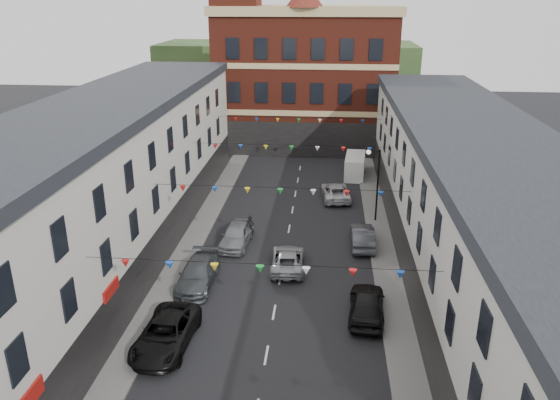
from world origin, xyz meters
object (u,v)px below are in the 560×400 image
(car_left_e, at_px, (236,235))
(car_right_d, at_px, (367,304))
(car_left_c, at_px, (166,334))
(car_right_e, at_px, (362,236))
(white_van, at_px, (355,166))
(car_right_f, at_px, (335,192))
(street_lamp, at_px, (375,176))
(car_left_d, at_px, (198,274))
(moving_car, at_px, (288,259))
(pedestrian, at_px, (250,228))

(car_left_e, relative_size, car_right_d, 0.97)
(car_left_c, relative_size, car_right_d, 1.13)
(car_right_e, xyz_separation_m, white_van, (0.10, 16.38, 0.32))
(car_right_f, bearing_deg, street_lamp, 113.92)
(street_lamp, relative_size, car_right_d, 1.24)
(car_left_d, bearing_deg, car_right_e, 32.68)
(car_right_e, distance_m, car_right_f, 9.76)
(car_left_d, xyz_separation_m, moving_car, (5.46, 2.73, -0.10))
(car_left_c, xyz_separation_m, moving_car, (5.62, 9.19, -0.11))
(car_right_e, bearing_deg, car_left_c, 50.17)
(car_left_e, distance_m, pedestrian, 1.40)
(white_van, bearing_deg, car_left_c, -105.36)
(street_lamp, bearing_deg, car_right_e, -102.88)
(white_van, bearing_deg, car_right_e, -85.52)
(car_left_d, height_order, car_right_f, car_left_d)
(car_left_e, bearing_deg, car_right_f, 59.25)
(car_right_d, relative_size, car_right_e, 1.06)
(car_right_f, bearing_deg, moving_car, 70.01)
(car_left_c, bearing_deg, car_left_e, 85.52)
(car_left_d, bearing_deg, car_right_d, -14.49)
(car_right_d, relative_size, moving_car, 1.03)
(car_left_d, relative_size, white_van, 1.07)
(white_van, bearing_deg, street_lamp, -80.56)
(car_left_d, height_order, moving_car, car_left_d)
(car_left_e, xyz_separation_m, car_right_f, (7.23, 10.23, -0.11))
(car_left_d, bearing_deg, white_van, 65.71)
(car_left_d, bearing_deg, street_lamp, 44.59)
(street_lamp, bearing_deg, car_left_d, -136.01)
(car_left_d, relative_size, car_right_e, 1.14)
(moving_car, bearing_deg, car_left_e, -41.26)
(car_left_e, distance_m, white_van, 19.36)
(car_right_e, xyz_separation_m, moving_car, (-5.12, -3.89, -0.10))
(street_lamp, distance_m, car_right_f, 6.61)
(moving_car, bearing_deg, street_lamp, -128.12)
(car_left_e, relative_size, pedestrian, 2.52)
(street_lamp, distance_m, car_right_d, 14.40)
(street_lamp, bearing_deg, car_right_d, -95.32)
(car_right_f, xyz_separation_m, moving_car, (-3.25, -13.48, -0.04))
(street_lamp, relative_size, pedestrian, 3.23)
(moving_car, relative_size, white_van, 0.97)
(street_lamp, xyz_separation_m, pedestrian, (-9.30, -4.14, -2.98))
(moving_car, bearing_deg, white_van, -106.55)
(pedestrian, bearing_deg, car_right_d, -37.12)
(street_lamp, relative_size, car_left_e, 1.28)
(car_left_c, relative_size, car_left_d, 1.06)
(street_lamp, height_order, car_right_f, street_lamp)
(moving_car, height_order, pedestrian, pedestrian)
(car_left_d, bearing_deg, car_right_f, 62.37)
(white_van, height_order, pedestrian, white_van)
(car_left_c, height_order, car_right_e, car_left_c)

